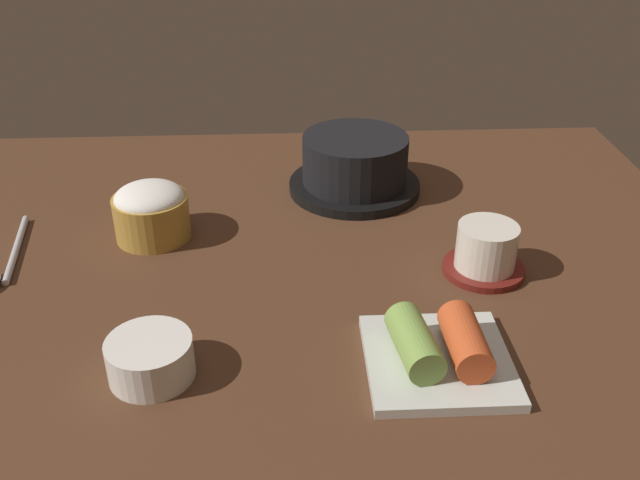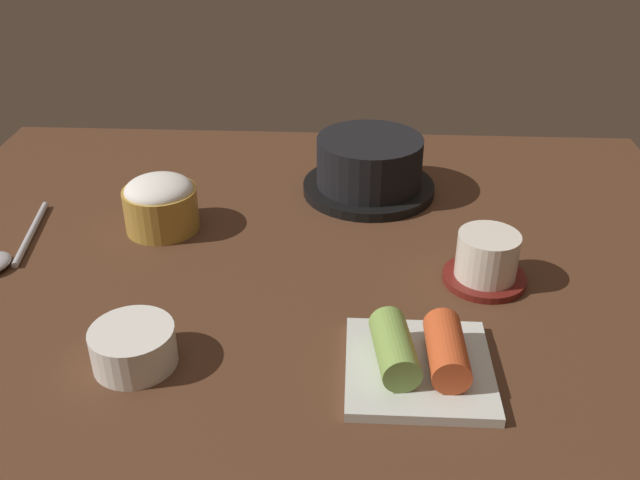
# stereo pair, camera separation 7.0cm
# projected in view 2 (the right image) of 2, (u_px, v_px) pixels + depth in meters

# --- Properties ---
(dining_table) EXTENTS (1.00, 0.76, 0.02)m
(dining_table) POSITION_uv_depth(u_px,v_px,m) (304.00, 260.00, 0.83)
(dining_table) COLOR #4C2D1C
(dining_table) RESTS_ON ground
(stone_pot) EXTENTS (0.18, 0.18, 0.08)m
(stone_pot) POSITION_uv_depth(u_px,v_px,m) (369.00, 166.00, 0.95)
(stone_pot) COLOR black
(stone_pot) RESTS_ON dining_table
(rice_bowl) EXTENTS (0.09, 0.09, 0.07)m
(rice_bowl) POSITION_uv_depth(u_px,v_px,m) (160.00, 203.00, 0.86)
(rice_bowl) COLOR #B78C38
(rice_bowl) RESTS_ON dining_table
(tea_cup_with_saucer) EXTENTS (0.09, 0.09, 0.06)m
(tea_cup_with_saucer) POSITION_uv_depth(u_px,v_px,m) (487.00, 260.00, 0.76)
(tea_cup_with_saucer) COLOR maroon
(tea_cup_with_saucer) RESTS_ON dining_table
(kimchi_plate) EXTENTS (0.13, 0.13, 0.05)m
(kimchi_plate) POSITION_uv_depth(u_px,v_px,m) (420.00, 358.00, 0.64)
(kimchi_plate) COLOR silver
(kimchi_plate) RESTS_ON dining_table
(side_bowl_near) EXTENTS (0.08, 0.08, 0.04)m
(side_bowl_near) POSITION_uv_depth(u_px,v_px,m) (133.00, 346.00, 0.65)
(side_bowl_near) COLOR white
(side_bowl_near) RESTS_ON dining_table
(spoon) EXTENTS (0.05, 0.17, 0.01)m
(spoon) POSITION_uv_depth(u_px,v_px,m) (6.00, 253.00, 0.81)
(spoon) COLOR #B7B7BC
(spoon) RESTS_ON dining_table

